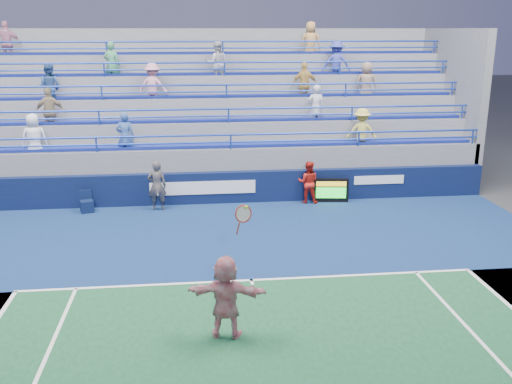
{
  "coord_description": "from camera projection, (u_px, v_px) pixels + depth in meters",
  "views": [
    {
      "loc": [
        -1.3,
        -12.49,
        5.82
      ],
      "look_at": [
        0.39,
        2.5,
        1.5
      ],
      "focal_mm": 40.0,
      "sensor_mm": 36.0,
      "label": 1
    }
  ],
  "objects": [
    {
      "name": "tennis_player",
      "position": [
        226.0,
        297.0,
        11.0
      ],
      "size": [
        1.62,
        0.79,
        2.7
      ],
      "color": "silver",
      "rests_on": "ground"
    },
    {
      "name": "ball_girl",
      "position": [
        308.0,
        182.0,
        19.64
      ],
      "size": [
        0.84,
        0.73,
        1.48
      ],
      "primitive_type": "imported",
      "rotation": [
        0.0,
        0.0,
        2.87
      ],
      "color": "red",
      "rests_on": "ground"
    },
    {
      "name": "ground",
      "position": [
        251.0,
        281.0,
        13.67
      ],
      "size": [
        120.0,
        120.0,
        0.0
      ],
      "primitive_type": "plane",
      "color": "#333538"
    },
    {
      "name": "serve_speed_board",
      "position": [
        331.0,
        190.0,
        19.79
      ],
      "size": [
        1.23,
        0.29,
        0.85
      ],
      "color": "black",
      "rests_on": "ground"
    },
    {
      "name": "sponsor_wall",
      "position": [
        232.0,
        187.0,
        19.73
      ],
      "size": [
        18.0,
        0.32,
        1.1
      ],
      "color": "#091633",
      "rests_on": "ground"
    },
    {
      "name": "judge_chair",
      "position": [
        87.0,
        205.0,
        18.75
      ],
      "size": [
        0.51,
        0.52,
        0.72
      ],
      "color": "#0B1739",
      "rests_on": "ground"
    },
    {
      "name": "bleacher_stand",
      "position": [
        225.0,
        139.0,
        23.06
      ],
      "size": [
        18.0,
        5.6,
        6.13
      ],
      "color": "slate",
      "rests_on": "ground"
    },
    {
      "name": "line_judge",
      "position": [
        157.0,
        186.0,
        18.82
      ],
      "size": [
        0.63,
        0.43,
        1.68
      ],
      "primitive_type": "imported",
      "rotation": [
        0.0,
        0.0,
        3.18
      ],
      "color": "#121733",
      "rests_on": "ground"
    }
  ]
}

